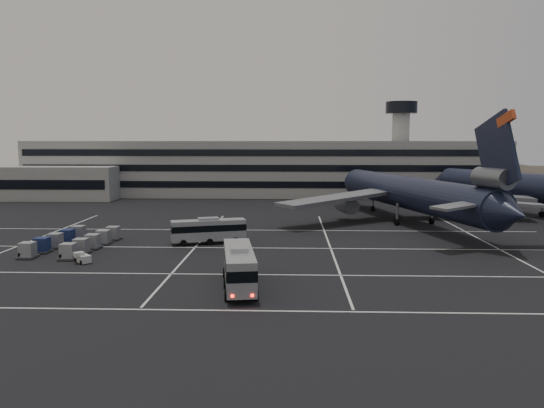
{
  "coord_description": "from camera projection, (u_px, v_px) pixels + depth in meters",
  "views": [
    {
      "loc": [
        6.69,
        -64.75,
        14.14
      ],
      "look_at": [
        4.0,
        11.29,
        5.0
      ],
      "focal_mm": 35.0,
      "sensor_mm": 36.0,
      "label": 1
    }
  ],
  "objects": [
    {
      "name": "bus_far",
      "position": [
        208.0,
        229.0,
        72.9
      ],
      "size": [
        10.47,
        5.31,
        3.61
      ],
      "rotation": [
        0.0,
        0.0,
        1.87
      ],
      "color": "gray",
      "rests_on": "ground"
    },
    {
      "name": "bus_near",
      "position": [
        239.0,
        265.0,
        50.86
      ],
      "size": [
        4.37,
        11.98,
        4.14
      ],
      "rotation": [
        0.0,
        0.0,
        0.14
      ],
      "color": "gray",
      "rests_on": "ground"
    },
    {
      "name": "lane_markings",
      "position": [
        245.0,
        253.0,
        66.86
      ],
      "size": [
        90.0,
        55.62,
        0.01
      ],
      "color": "silver",
      "rests_on": "ground"
    },
    {
      "name": "tug_b",
      "position": [
        83.0,
        258.0,
        61.4
      ],
      "size": [
        2.35,
        2.37,
        1.34
      ],
      "rotation": [
        0.0,
        0.0,
        0.77
      ],
      "color": "beige",
      "rests_on": "ground"
    },
    {
      "name": "trijet_main",
      "position": [
        411.0,
        193.0,
        90.15
      ],
      "size": [
        45.88,
        56.9,
        18.08
      ],
      "rotation": [
        0.0,
        0.0,
        0.26
      ],
      "color": "black",
      "rests_on": "ground"
    },
    {
      "name": "uld_cluster",
      "position": [
        74.0,
        241.0,
        69.78
      ],
      "size": [
        8.59,
        15.48,
        1.94
      ],
      "rotation": [
        0.0,
        0.0,
        -0.09
      ],
      "color": "#2D2D30",
      "rests_on": "ground"
    },
    {
      "name": "hills",
      "position": [
        316.0,
        200.0,
        235.66
      ],
      "size": [
        352.0,
        180.0,
        44.0
      ],
      "color": "#38332B",
      "rests_on": "ground"
    },
    {
      "name": "terminal",
      "position": [
        253.0,
        169.0,
        136.04
      ],
      "size": [
        125.0,
        26.0,
        24.0
      ],
      "color": "gray",
      "rests_on": "ground"
    },
    {
      "name": "ground",
      "position": [
        237.0,
        254.0,
        66.17
      ],
      "size": [
        260.0,
        260.0,
        0.0
      ],
      "primitive_type": "plane",
      "color": "black",
      "rests_on": "ground"
    }
  ]
}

